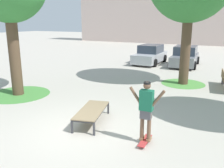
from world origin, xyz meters
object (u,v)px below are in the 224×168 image
Objects in this scene: skateboard at (145,141)px; car_silver at (150,55)px; car_grey at (185,57)px; skate_box at (92,111)px; skater at (146,107)px.

skateboard is 0.19× the size of car_silver.
car_grey is at bearing 96.23° from skateboard.
skateboard is at bearing -72.17° from car_silver.
skate_box is at bearing -80.54° from car_silver.
skater reaches higher than car_grey.
skateboard is 13.16m from car_grey.
skater is 0.40× the size of car_silver.
skate_box is 12.52m from car_silver.
skateboard is at bearing -83.77° from car_grey.
car_silver is at bearing 99.46° from skate_box.
car_grey is at bearing 3.00° from car_silver.
skater reaches higher than skateboard.
car_grey is (0.67, 12.49, 0.28)m from skate_box.
car_grey is (2.73, 0.14, 0.00)m from car_silver.
skate_box is at bearing -93.09° from car_grey.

